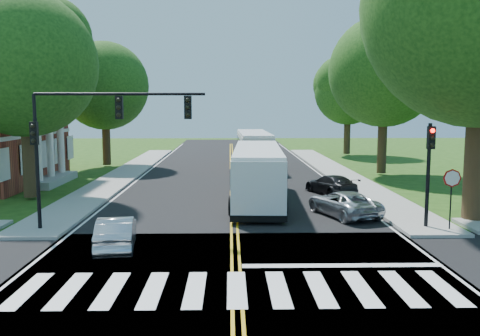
{
  "coord_description": "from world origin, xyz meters",
  "views": [
    {
      "loc": [
        -0.19,
        -14.59,
        5.24
      ],
      "look_at": [
        0.28,
        8.8,
        2.4
      ],
      "focal_mm": 38.0,
      "sensor_mm": 36.0,
      "label": 1
    }
  ],
  "objects_px": {
    "signal_nw": "(92,128)",
    "hatchback": "(116,233)",
    "bus_follow": "(254,148)",
    "dark_sedan": "(331,185)",
    "signal_ne": "(429,161)",
    "suv": "(343,203)",
    "bus_lead": "(257,173)"
  },
  "relations": [
    {
      "from": "signal_nw",
      "to": "hatchback",
      "type": "relative_size",
      "value": 1.93
    },
    {
      "from": "bus_follow",
      "to": "hatchback",
      "type": "distance_m",
      "value": 26.5
    },
    {
      "from": "hatchback",
      "to": "dark_sedan",
      "type": "distance_m",
      "value": 15.47
    },
    {
      "from": "signal_ne",
      "to": "suv",
      "type": "distance_m",
      "value": 4.72
    },
    {
      "from": "bus_follow",
      "to": "signal_ne",
      "type": "bearing_deg",
      "value": 104.13
    },
    {
      "from": "bus_follow",
      "to": "signal_nw",
      "type": "bearing_deg",
      "value": 70.19
    },
    {
      "from": "bus_follow",
      "to": "hatchback",
      "type": "height_order",
      "value": "bus_follow"
    },
    {
      "from": "signal_nw",
      "to": "bus_follow",
      "type": "relative_size",
      "value": 0.61
    },
    {
      "from": "bus_lead",
      "to": "suv",
      "type": "distance_m",
      "value": 5.5
    },
    {
      "from": "signal_nw",
      "to": "bus_follow",
      "type": "xyz_separation_m",
      "value": [
        7.76,
        23.02,
        -2.77
      ]
    },
    {
      "from": "signal_ne",
      "to": "hatchback",
      "type": "bearing_deg",
      "value": -167.81
    },
    {
      "from": "signal_ne",
      "to": "suv",
      "type": "relative_size",
      "value": 1.01
    },
    {
      "from": "signal_nw",
      "to": "dark_sedan",
      "type": "bearing_deg",
      "value": 37.2
    },
    {
      "from": "bus_lead",
      "to": "dark_sedan",
      "type": "relative_size",
      "value": 2.92
    },
    {
      "from": "signal_ne",
      "to": "suv",
      "type": "xyz_separation_m",
      "value": [
        -2.93,
        2.85,
        -2.35
      ]
    },
    {
      "from": "signal_nw",
      "to": "hatchback",
      "type": "distance_m",
      "value": 4.86
    },
    {
      "from": "suv",
      "to": "hatchback",
      "type": "bearing_deg",
      "value": 10.5
    },
    {
      "from": "signal_nw",
      "to": "bus_lead",
      "type": "xyz_separation_m",
      "value": [
        7.18,
        6.57,
        -2.78
      ]
    },
    {
      "from": "bus_follow",
      "to": "suv",
      "type": "height_order",
      "value": "bus_follow"
    },
    {
      "from": "signal_ne",
      "to": "bus_lead",
      "type": "xyz_separation_m",
      "value": [
        -6.87,
        6.56,
        -1.37
      ]
    },
    {
      "from": "signal_ne",
      "to": "bus_follow",
      "type": "distance_m",
      "value": 23.89
    },
    {
      "from": "suv",
      "to": "signal_nw",
      "type": "bearing_deg",
      "value": -5.08
    },
    {
      "from": "signal_nw",
      "to": "dark_sedan",
      "type": "distance_m",
      "value": 15.19
    },
    {
      "from": "signal_ne",
      "to": "bus_follow",
      "type": "xyz_separation_m",
      "value": [
        -6.3,
        23.0,
        -1.36
      ]
    },
    {
      "from": "signal_nw",
      "to": "dark_sedan",
      "type": "relative_size",
      "value": 1.78
    },
    {
      "from": "bus_lead",
      "to": "bus_follow",
      "type": "xyz_separation_m",
      "value": [
        0.57,
        16.44,
        0.01
      ]
    },
    {
      "from": "signal_nw",
      "to": "suv",
      "type": "xyz_separation_m",
      "value": [
        11.12,
        2.86,
        -3.76
      ]
    },
    {
      "from": "bus_lead",
      "to": "hatchback",
      "type": "height_order",
      "value": "bus_lead"
    },
    {
      "from": "bus_lead",
      "to": "suv",
      "type": "relative_size",
      "value": 2.7
    },
    {
      "from": "signal_ne",
      "to": "dark_sedan",
      "type": "xyz_separation_m",
      "value": [
        -2.34,
        8.88,
        -2.37
      ]
    },
    {
      "from": "dark_sedan",
      "to": "hatchback",
      "type": "bearing_deg",
      "value": 26.99
    },
    {
      "from": "bus_lead",
      "to": "bus_follow",
      "type": "relative_size",
      "value": 1.0
    }
  ]
}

